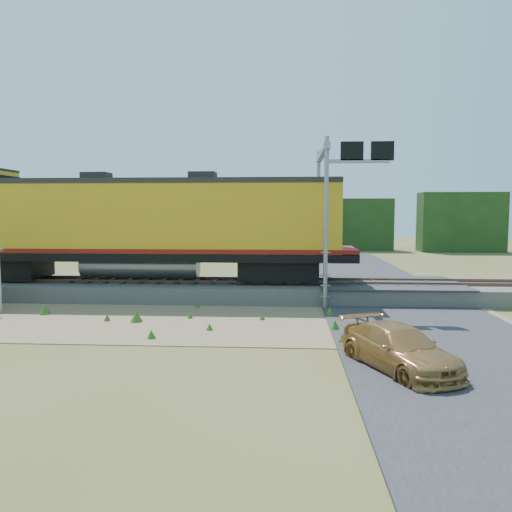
{
  "coord_description": "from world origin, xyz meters",
  "views": [
    {
      "loc": [
        1.9,
        -19.14,
        4.34
      ],
      "look_at": [
        0.51,
        3.0,
        2.4
      ],
      "focal_mm": 35.0,
      "sensor_mm": 36.0,
      "label": 1
    }
  ],
  "objects": [
    {
      "name": "locomotive",
      "position": [
        -5.97,
        6.0,
        3.75
      ],
      "size": [
        21.93,
        3.34,
        5.66
      ],
      "color": "black",
      "rests_on": "rails"
    },
    {
      "name": "car",
      "position": [
        5.0,
        -5.46,
        0.61
      ],
      "size": [
        3.24,
        4.53,
        1.22
      ],
      "primitive_type": "imported",
      "rotation": [
        0.0,
        0.0,
        0.41
      ],
      "color": "#B37E42",
      "rests_on": "ground"
    },
    {
      "name": "signal_gantry",
      "position": [
        4.02,
        5.32,
        5.72
      ],
      "size": [
        3.04,
        6.2,
        7.68
      ],
      "color": "gray",
      "rests_on": "ground"
    },
    {
      "name": "ground",
      "position": [
        0.0,
        0.0,
        0.0
      ],
      "size": [
        140.0,
        140.0,
        0.0
      ],
      "primitive_type": "plane",
      "color": "#475123",
      "rests_on": "ground"
    },
    {
      "name": "weed_clumps",
      "position": [
        -3.5,
        0.1,
        0.0
      ],
      "size": [
        15.0,
        6.2,
        0.56
      ],
      "primitive_type": null,
      "color": "#34631C",
      "rests_on": "ground"
    },
    {
      "name": "road",
      "position": [
        7.0,
        0.74,
        0.09
      ],
      "size": [
        7.0,
        66.0,
        0.86
      ],
      "color": "#38383A",
      "rests_on": "ground"
    },
    {
      "name": "rails",
      "position": [
        0.0,
        6.0,
        0.88
      ],
      "size": [
        70.0,
        1.54,
        0.16
      ],
      "color": "brown",
      "rests_on": "ballast"
    },
    {
      "name": "dirt_shoulder",
      "position": [
        -2.0,
        0.5,
        0.01
      ],
      "size": [
        26.0,
        8.0,
        0.03
      ],
      "primitive_type": "cube",
      "color": "#8C7754",
      "rests_on": "ground"
    },
    {
      "name": "ballast",
      "position": [
        0.0,
        6.0,
        0.4
      ],
      "size": [
        70.0,
        5.0,
        0.8
      ],
      "primitive_type": "cube",
      "color": "slate",
      "rests_on": "ground"
    },
    {
      "name": "tree_line_north",
      "position": [
        0.0,
        38.0,
        3.07
      ],
      "size": [
        130.0,
        3.0,
        6.5
      ],
      "color": "#1A3714",
      "rests_on": "ground"
    }
  ]
}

